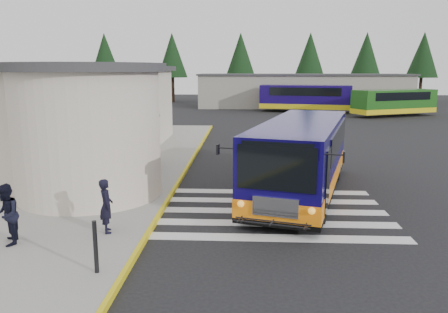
{
  "coord_description": "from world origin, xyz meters",
  "views": [
    {
      "loc": [
        -1.29,
        -15.01,
        4.72
      ],
      "look_at": [
        -1.99,
        -0.5,
        1.83
      ],
      "focal_mm": 35.0,
      "sensor_mm": 36.0,
      "label": 1
    }
  ],
  "objects_px": {
    "pedestrian_a": "(106,206)",
    "transit_bus": "(301,160)",
    "pedestrian_b": "(6,215)",
    "far_bus_a": "(305,97)",
    "far_bus_b": "(394,101)",
    "bollard": "(96,247)"
  },
  "relations": [
    {
      "from": "pedestrian_a",
      "to": "pedestrian_b",
      "type": "distance_m",
      "value": 2.56
    },
    {
      "from": "transit_bus",
      "to": "pedestrian_b",
      "type": "distance_m",
      "value": 10.19
    },
    {
      "from": "transit_bus",
      "to": "bollard",
      "type": "relative_size",
      "value": 8.3
    },
    {
      "from": "transit_bus",
      "to": "far_bus_a",
      "type": "relative_size",
      "value": 0.99
    },
    {
      "from": "pedestrian_b",
      "to": "bollard",
      "type": "distance_m",
      "value": 3.27
    },
    {
      "from": "far_bus_b",
      "to": "pedestrian_a",
      "type": "bearing_deg",
      "value": 125.73
    },
    {
      "from": "far_bus_a",
      "to": "pedestrian_a",
      "type": "bearing_deg",
      "value": 175.77
    },
    {
      "from": "pedestrian_a",
      "to": "far_bus_b",
      "type": "bearing_deg",
      "value": -52.14
    },
    {
      "from": "pedestrian_a",
      "to": "bollard",
      "type": "xyz_separation_m",
      "value": [
        0.55,
        -2.52,
        -0.16
      ]
    },
    {
      "from": "transit_bus",
      "to": "pedestrian_b",
      "type": "relative_size",
      "value": 6.25
    },
    {
      "from": "bollard",
      "to": "far_bus_a",
      "type": "xyz_separation_m",
      "value": [
        10.16,
        40.82,
        0.92
      ]
    },
    {
      "from": "pedestrian_a",
      "to": "far_bus_b",
      "type": "xyz_separation_m",
      "value": [
        19.21,
        34.09,
        0.59
      ]
    },
    {
      "from": "pedestrian_b",
      "to": "far_bus_a",
      "type": "xyz_separation_m",
      "value": [
        13.05,
        39.32,
        0.71
      ]
    },
    {
      "from": "pedestrian_b",
      "to": "far_bus_b",
      "type": "bearing_deg",
      "value": 125.8
    },
    {
      "from": "transit_bus",
      "to": "pedestrian_a",
      "type": "height_order",
      "value": "transit_bus"
    },
    {
      "from": "pedestrian_a",
      "to": "pedestrian_b",
      "type": "bearing_deg",
      "value": 90.72
    },
    {
      "from": "bollard",
      "to": "far_bus_b",
      "type": "relative_size",
      "value": 0.13
    },
    {
      "from": "transit_bus",
      "to": "far_bus_b",
      "type": "xyz_separation_m",
      "value": [
        13.15,
        29.38,
        0.17
      ]
    },
    {
      "from": "pedestrian_a",
      "to": "transit_bus",
      "type": "bearing_deg",
      "value": -74.87
    },
    {
      "from": "pedestrian_a",
      "to": "bollard",
      "type": "height_order",
      "value": "pedestrian_a"
    },
    {
      "from": "pedestrian_b",
      "to": "far_bus_b",
      "type": "height_order",
      "value": "far_bus_b"
    },
    {
      "from": "pedestrian_a",
      "to": "far_bus_b",
      "type": "distance_m",
      "value": 39.14
    }
  ]
}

